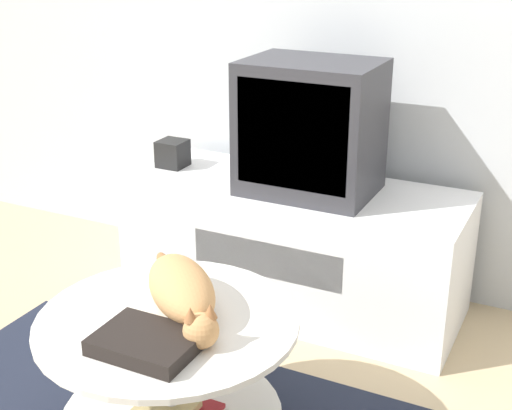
# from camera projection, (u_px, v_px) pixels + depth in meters

# --- Properties ---
(tv_stand) EXTENTS (1.37, 0.54, 0.52)m
(tv_stand) POSITION_uv_depth(u_px,v_px,m) (294.00, 246.00, 2.93)
(tv_stand) COLOR white
(tv_stand) RESTS_ON ground_plane
(tv) EXTENTS (0.50, 0.38, 0.51)m
(tv) POSITION_uv_depth(u_px,v_px,m) (311.00, 128.00, 2.70)
(tv) COLOR #333338
(tv) RESTS_ON tv_stand
(speaker) EXTENTS (0.11, 0.11, 0.11)m
(speaker) POSITION_uv_depth(u_px,v_px,m) (173.00, 153.00, 3.06)
(speaker) COLOR black
(speaker) RESTS_ON tv_stand
(coffee_table) EXTENTS (0.74, 0.74, 0.45)m
(coffee_table) POSITION_uv_depth(u_px,v_px,m) (170.00, 368.00, 2.03)
(coffee_table) COLOR #B2B2B7
(coffee_table) RESTS_ON rug
(dvd_box) EXTENTS (0.26, 0.19, 0.04)m
(dvd_box) POSITION_uv_depth(u_px,v_px,m) (147.00, 342.00, 1.82)
(dvd_box) COLOR black
(dvd_box) RESTS_ON coffee_table
(cat) EXTENTS (0.43, 0.43, 0.13)m
(cat) POSITION_uv_depth(u_px,v_px,m) (183.00, 291.00, 1.99)
(cat) COLOR tan
(cat) RESTS_ON coffee_table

